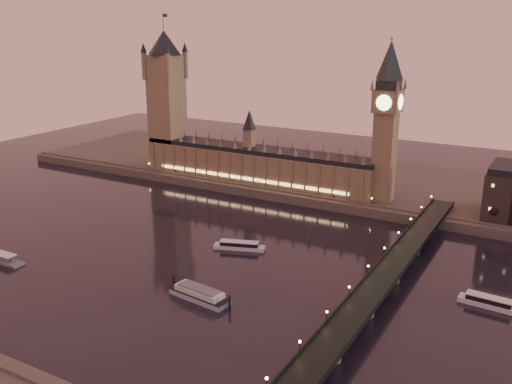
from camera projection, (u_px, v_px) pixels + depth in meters
ground at (210, 257)px, 300.64m from camera, size 700.00×700.00×0.00m
far_embankment at (368, 183)px, 422.99m from camera, size 560.00×130.00×6.00m
palace_of_westminster at (256, 160)px, 413.91m from camera, size 180.00×26.62×52.00m
victoria_tower at (166, 92)px, 438.65m from camera, size 31.68×31.68×118.00m
big_ben at (387, 112)px, 357.26m from camera, size 17.68×17.68×104.00m
westminster_bridge at (379, 285)px, 255.90m from camera, size 13.20×260.00×15.30m
bare_tree_0 at (495, 211)px, 328.62m from camera, size 5.27×5.27×10.71m
cruise_boat_a at (239, 246)px, 309.99m from camera, size 28.37×14.72×4.47m
cruise_boat_b at (489, 302)px, 248.11m from camera, size 25.78×8.21×4.69m
moored_barge at (199, 294)px, 254.10m from camera, size 34.07×12.06×6.30m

